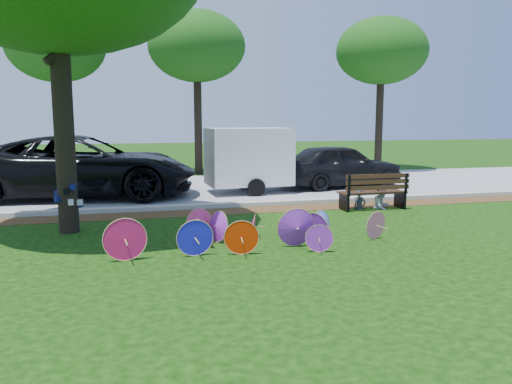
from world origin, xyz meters
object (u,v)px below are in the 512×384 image
(parasol_pile, at_px, (249,231))
(dark_pickup, at_px, (339,166))
(cargo_trailer, at_px, (249,156))
(person_left, at_px, (360,190))
(park_bench, at_px, (372,191))
(person_right, at_px, (382,186))
(black_van, at_px, (83,167))

(parasol_pile, xyz_separation_m, dark_pickup, (5.41, 7.81, 0.47))
(cargo_trailer, bearing_deg, person_left, -61.08)
(cargo_trailer, relative_size, park_bench, 1.41)
(person_right, bearing_deg, cargo_trailer, 104.07)
(black_van, distance_m, person_right, 9.52)
(cargo_trailer, bearing_deg, dark_pickup, 6.70)
(black_van, relative_size, cargo_trailer, 2.63)
(cargo_trailer, bearing_deg, person_right, -54.05)
(dark_pickup, relative_size, person_right, 3.71)
(cargo_trailer, relative_size, person_right, 2.15)
(park_bench, distance_m, person_right, 0.38)
(cargo_trailer, bearing_deg, parasol_pile, -105.61)
(dark_pickup, bearing_deg, person_right, 164.30)
(parasol_pile, height_order, black_van, black_van)
(parasol_pile, xyz_separation_m, park_bench, (4.44, 3.34, 0.16))
(parasol_pile, height_order, cargo_trailer, cargo_trailer)
(dark_pickup, relative_size, cargo_trailer, 1.73)
(cargo_trailer, height_order, person_left, cargo_trailer)
(cargo_trailer, height_order, park_bench, cargo_trailer)
(cargo_trailer, xyz_separation_m, park_bench, (2.66, -3.93, -0.76))
(black_van, distance_m, person_left, 8.90)
(parasol_pile, relative_size, dark_pickup, 1.23)
(person_left, bearing_deg, cargo_trailer, 117.00)
(black_van, relative_size, person_left, 6.71)
(parasol_pile, xyz_separation_m, black_van, (-3.72, 7.64, 0.67))
(park_bench, xyz_separation_m, person_left, (-0.35, 0.05, 0.03))
(black_van, relative_size, person_right, 5.66)
(black_van, bearing_deg, person_right, -108.67)
(park_bench, bearing_deg, dark_pickup, 77.87)
(parasol_pile, bearing_deg, park_bench, 36.95)
(parasol_pile, distance_m, dark_pickup, 9.52)
(black_van, xyz_separation_m, cargo_trailer, (5.50, -0.38, 0.26))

